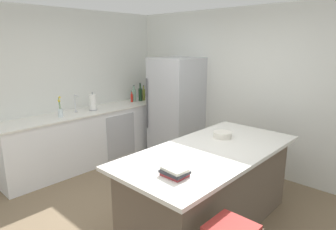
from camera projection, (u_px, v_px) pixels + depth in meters
name	position (u px, v px, depth m)	size (l,w,h in m)	color
ground_plane	(152.00, 224.00, 3.35)	(7.20, 7.20, 0.00)	#7A664C
wall_rear	(252.00, 91.00, 4.64)	(6.00, 0.10, 2.60)	silver
wall_left	(46.00, 91.00, 4.67)	(0.10, 6.00, 2.60)	silver
counter_run_left	(93.00, 136.00, 5.04)	(0.64, 3.07, 0.93)	white
kitchen_island	(210.00, 187.00, 3.27)	(1.06, 2.24, 0.91)	brown
refrigerator	(176.00, 108.00, 5.26)	(0.78, 0.79, 1.80)	#B7BABF
sink_faucet	(76.00, 103.00, 4.75)	(0.15, 0.05, 0.30)	silver
flower_vase	(60.00, 111.00, 4.44)	(0.07, 0.07, 0.33)	silver
paper_towel_roll	(93.00, 103.00, 4.90)	(0.14, 0.14, 0.31)	gray
whiskey_bottle	(154.00, 94.00, 5.85)	(0.09, 0.09, 0.28)	brown
vinegar_bottle	(150.00, 95.00, 5.79)	(0.05, 0.05, 0.27)	#994C23
olive_oil_bottle	(144.00, 94.00, 5.77)	(0.06, 0.06, 0.30)	olive
wine_bottle	(140.00, 94.00, 5.71)	(0.07, 0.07, 0.35)	#19381E
gin_bottle	(134.00, 95.00, 5.69)	(0.08, 0.08, 0.31)	#8CB79E
hot_sauce_bottle	(132.00, 98.00, 5.61)	(0.05, 0.05, 0.21)	red
cookbook_stack	(175.00, 172.00, 2.53)	(0.23, 0.18, 0.08)	#A83338
mixing_bowl	(223.00, 135.00, 3.56)	(0.22, 0.22, 0.07)	silver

